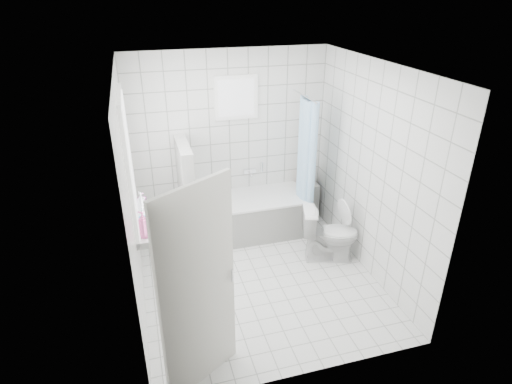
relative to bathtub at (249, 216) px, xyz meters
name	(u,v)px	position (x,y,z in m)	size (l,w,h in m)	color
ground	(259,280)	(-0.18, -1.12, -0.29)	(3.00, 3.00, 0.00)	white
ceiling	(260,67)	(-0.18, -1.12, 2.31)	(3.00, 3.00, 0.00)	white
wall_back	(230,143)	(-0.18, 0.38, 1.01)	(2.80, 0.02, 2.60)	white
wall_front	(311,260)	(-0.18, -2.62, 1.01)	(2.80, 0.02, 2.60)	white
wall_left	(131,201)	(-1.58, -1.12, 1.01)	(0.02, 3.00, 2.60)	white
wall_right	(371,172)	(1.22, -1.12, 1.01)	(0.02, 3.00, 2.60)	white
window_left	(131,164)	(-1.53, -0.82, 1.31)	(0.01, 0.90, 1.40)	white
window_back	(236,98)	(-0.08, 0.33, 1.66)	(0.50, 0.01, 0.50)	white
window_sill	(143,223)	(-1.49, -0.82, 0.57)	(0.18, 1.02, 0.08)	white
door	(198,292)	(-1.09, -2.39, 0.71)	(0.04, 0.80, 2.00)	silver
bathtub	(249,216)	(0.00, 0.00, 0.00)	(1.65, 0.77, 0.58)	white
partition_wall	(187,196)	(-0.89, -0.05, 0.46)	(0.15, 0.85, 1.50)	white
tiled_ledge	(304,201)	(0.97, 0.25, -0.02)	(0.40, 0.24, 0.55)	white
toilet	(330,234)	(0.85, -0.92, 0.08)	(0.42, 0.73, 0.75)	white
curtain_rod	(304,96)	(0.76, -0.02, 1.71)	(0.02, 0.02, 0.80)	silver
shower_curtain	(305,163)	(0.76, -0.16, 0.81)	(0.14, 0.48, 1.78)	#50A6EC
tub_faucet	(250,171)	(0.10, 0.33, 0.56)	(0.18, 0.06, 0.06)	silver
sill_bottles	(143,213)	(-1.48, -0.89, 0.73)	(0.17, 0.82, 0.30)	#B158A0
ledge_bottles	(307,179)	(0.97, 0.22, 0.38)	(0.19, 0.17, 0.24)	#178F1C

